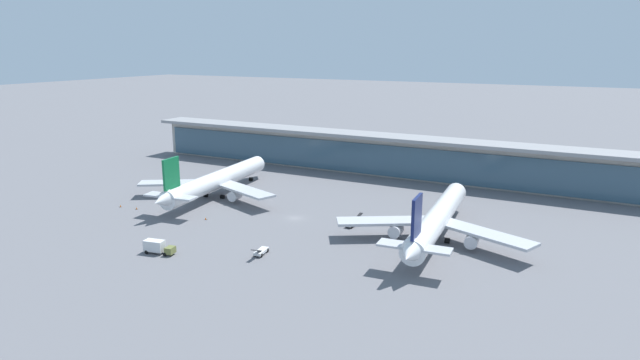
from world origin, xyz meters
TOP-DOWN VIEW (x-y plane):
  - ground_plane at (0.00, 0.00)m, footprint 1200.00×1200.00m
  - airliner_left_stand at (-33.19, 7.91)m, footprint 47.83×62.50m
  - airliner_centre_stand at (39.42, 1.23)m, footprint 47.93×62.51m
  - service_truck_near_nose_white at (6.78, -27.21)m, footprint 2.56×6.93m
  - service_truck_under_wing_grey at (17.07, 1.22)m, footprint 2.54×6.93m
  - service_truck_mid_apron_red at (27.66, 5.49)m, footprint 5.31×6.15m
  - service_truck_by_tail_olive at (-14.61, -37.56)m, footprint 7.59×3.56m
  - terminal_building at (0.00, 60.73)m, footprint 195.31×12.80m
  - safety_cone_alpha at (-21.08, -12.51)m, footprint 0.62×0.62m
  - safety_cone_bravo at (-45.32, -14.07)m, footprint 0.62×0.62m
  - safety_cone_charlie at (-51.40, -14.49)m, footprint 0.62×0.62m

SIDE VIEW (x-z plane):
  - ground_plane at x=0.00m, z-range 0.00..0.00m
  - safety_cone_alpha at x=-21.08m, z-range -0.03..0.67m
  - safety_cone_bravo at x=-45.32m, z-range -0.03..0.67m
  - safety_cone_charlie at x=-51.40m, z-range -0.03..0.67m
  - service_truck_near_nose_white at x=6.78m, z-range -0.54..2.16m
  - service_truck_under_wing_grey at x=17.07m, z-range -0.54..2.16m
  - service_truck_mid_apron_red at x=27.66m, z-range -0.54..2.16m
  - service_truck_by_tail_olive at x=-14.61m, z-range 0.14..3.24m
  - airliner_left_stand at x=-33.19m, z-range -3.08..13.56m
  - airliner_centre_stand at x=39.42m, z-range -3.08..13.56m
  - terminal_building at x=0.00m, z-range 0.27..15.47m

